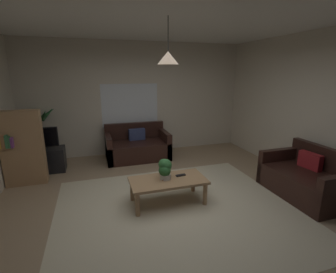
{
  "coord_description": "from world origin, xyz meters",
  "views": [
    {
      "loc": [
        -1.13,
        -3.32,
        2.05
      ],
      "look_at": [
        0.0,
        0.3,
        1.05
      ],
      "focal_mm": 26.16,
      "sensor_mm": 36.0,
      "label": 1
    }
  ],
  "objects": [
    {
      "name": "wall_back",
      "position": [
        0.0,
        2.88,
        1.39
      ],
      "size": [
        5.65,
        0.06,
        2.79
      ],
      "primitive_type": "cube",
      "color": "beige",
      "rests_on": "ground"
    },
    {
      "name": "book_on_table_0",
      "position": [
        -0.11,
        0.11,
        0.41
      ],
      "size": [
        0.14,
        0.12,
        0.02
      ],
      "primitive_type": "cube",
      "rotation": [
        0.0,
        0.0,
        0.13
      ],
      "color": "#99663F",
      "rests_on": "coffee_table"
    },
    {
      "name": "rug",
      "position": [
        0.0,
        -0.2,
        0.0
      ],
      "size": [
        3.59,
        3.13,
        0.01
      ],
      "primitive_type": "cube",
      "color": "beige",
      "rests_on": "ground"
    },
    {
      "name": "coffee_table",
      "position": [
        -0.06,
        0.09,
        0.34
      ],
      "size": [
        1.2,
        0.6,
        0.4
      ],
      "color": "#A87F56",
      "rests_on": "ground"
    },
    {
      "name": "remote_on_table_0",
      "position": [
        0.17,
        0.16,
        0.42
      ],
      "size": [
        0.16,
        0.06,
        0.02
      ],
      "primitive_type": "cube",
      "rotation": [
        0.0,
        0.0,
        4.78
      ],
      "color": "black",
      "rests_on": "coffee_table"
    },
    {
      "name": "floor",
      "position": [
        0.0,
        0.0,
        -0.01
      ],
      "size": [
        5.53,
        5.7,
        0.02
      ],
      "primitive_type": "cube",
      "color": "#9E8466",
      "rests_on": "ground"
    },
    {
      "name": "couch_under_window",
      "position": [
        -0.15,
        2.35,
        0.27
      ],
      "size": [
        1.48,
        0.88,
        0.82
      ],
      "color": "black",
      "rests_on": "ground"
    },
    {
      "name": "couch_right_side",
      "position": [
        2.26,
        -0.38,
        0.27
      ],
      "size": [
        0.88,
        1.38,
        0.82
      ],
      "rotation": [
        0.0,
        0.0,
        -1.57
      ],
      "color": "black",
      "rests_on": "ground"
    },
    {
      "name": "window_pane",
      "position": [
        -0.21,
        2.85,
        1.23
      ],
      "size": [
        1.41,
        0.01,
        1.09
      ],
      "primitive_type": "cube",
      "color": "white"
    },
    {
      "name": "potted_palm_corner",
      "position": [
        -2.23,
        2.59,
        0.65
      ],
      "size": [
        0.72,
        0.81,
        1.35
      ],
      "color": "#B77051",
      "rests_on": "ground"
    },
    {
      "name": "wall_right",
      "position": [
        2.79,
        0.0,
        1.39
      ],
      "size": [
        0.06,
        5.7,
        2.79
      ],
      "primitive_type": "cube",
      "color": "beige",
      "rests_on": "ground"
    },
    {
      "name": "bookshelf_corner",
      "position": [
        -2.4,
        1.54,
        0.7
      ],
      "size": [
        0.7,
        0.31,
        1.4
      ],
      "color": "#A87F56",
      "rests_on": "ground"
    },
    {
      "name": "potted_plant_on_table",
      "position": [
        -0.1,
        0.14,
        0.58
      ],
      "size": [
        0.22,
        0.23,
        0.33
      ],
      "color": "beige",
      "rests_on": "coffee_table"
    },
    {
      "name": "tv_stand",
      "position": [
        -2.21,
        2.1,
        0.25
      ],
      "size": [
        0.9,
        0.44,
        0.5
      ],
      "primitive_type": "cube",
      "color": "black",
      "rests_on": "ground"
    },
    {
      "name": "ceiling",
      "position": [
        0.0,
        0.0,
        2.8
      ],
      "size": [
        5.53,
        5.7,
        0.02
      ],
      "primitive_type": "cube",
      "color": "white"
    },
    {
      "name": "tv",
      "position": [
        -2.21,
        2.08,
        0.73
      ],
      "size": [
        0.73,
        0.16,
        0.46
      ],
      "color": "black",
      "rests_on": "tv_stand"
    },
    {
      "name": "pendant_lamp",
      "position": [
        -0.06,
        0.09,
        2.24
      ],
      "size": [
        0.3,
        0.3,
        0.63
      ],
      "color": "black"
    }
  ]
}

